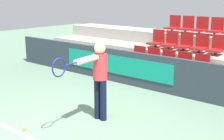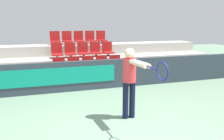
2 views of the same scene
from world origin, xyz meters
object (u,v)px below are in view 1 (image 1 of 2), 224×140
(stadium_chair_3, at_px, (183,65))
(stadium_chair_4, at_px, (200,67))
(stadium_chair_2, at_px, (166,62))
(stadium_chair_0, at_px, (137,58))
(stadium_chair_8, at_px, (200,45))
(stadium_chair_10, at_px, (173,25))
(stadium_chair_13, at_px, (216,28))
(tennis_player, at_px, (98,74))
(stadium_chair_9, at_px, (217,47))
(stadium_chair_6, at_px, (170,42))
(stadium_chair_7, at_px, (185,43))
(stadium_chair_5, at_px, (157,40))
(stadium_chair_1, at_px, (151,60))
(tennis_ball, at_px, (25,128))
(stadium_chair_11, at_px, (187,26))
(stadium_chair_12, at_px, (201,27))

(stadium_chair_3, height_order, stadium_chair_4, same)
(stadium_chair_2, bearing_deg, stadium_chair_0, 180.00)
(stadium_chair_8, height_order, stadium_chair_10, stadium_chair_10)
(stadium_chair_13, height_order, tennis_player, stadium_chair_13)
(stadium_chair_3, bearing_deg, stadium_chair_9, 64.45)
(stadium_chair_6, xyz_separation_m, stadium_chair_8, (0.99, 0.00, 0.00))
(stadium_chair_7, bearing_deg, stadium_chair_4, -46.29)
(stadium_chair_0, distance_m, stadium_chair_5, 1.11)
(stadium_chair_13, bearing_deg, stadium_chair_1, -115.55)
(stadium_chair_13, xyz_separation_m, tennis_player, (-0.18, -5.21, -0.47))
(tennis_ball, bearing_deg, stadium_chair_5, 96.04)
(stadium_chair_7, bearing_deg, stadium_chair_9, 0.00)
(stadium_chair_6, relative_size, stadium_chair_10, 1.00)
(stadium_chair_9, bearing_deg, stadium_chair_11, 145.11)
(stadium_chair_4, bearing_deg, stadium_chair_6, 145.11)
(stadium_chair_12, bearing_deg, stadium_chair_2, -90.00)
(stadium_chair_4, xyz_separation_m, stadium_chair_9, (0.00, 1.03, 0.40))
(stadium_chair_11, distance_m, stadium_chair_12, 0.49)
(stadium_chair_12, height_order, tennis_player, stadium_chair_12)
(stadium_chair_5, xyz_separation_m, stadium_chair_8, (1.48, 0.00, 0.00))
(stadium_chair_11, bearing_deg, stadium_chair_10, 180.00)
(stadium_chair_11, distance_m, tennis_player, 5.29)
(stadium_chair_11, relative_size, stadium_chair_12, 1.00)
(stadium_chair_1, distance_m, stadium_chair_11, 2.22)
(stadium_chair_8, height_order, tennis_ball, stadium_chair_8)
(stadium_chair_1, bearing_deg, stadium_chair_11, 90.00)
(stadium_chair_12, bearing_deg, stadium_chair_13, 0.00)
(stadium_chair_4, height_order, stadium_chair_12, stadium_chair_12)
(stadium_chair_0, bearing_deg, stadium_chair_7, 46.29)
(stadium_chair_9, bearing_deg, stadium_chair_12, 133.71)
(stadium_chair_6, distance_m, tennis_player, 4.25)
(stadium_chair_7, xyz_separation_m, stadium_chair_9, (0.99, 0.00, 0.00))
(stadium_chair_3, distance_m, stadium_chair_7, 1.21)
(stadium_chair_13, bearing_deg, stadium_chair_10, 180.00)
(stadium_chair_11, relative_size, stadium_chair_13, 1.00)
(stadium_chair_1, distance_m, stadium_chair_13, 2.43)
(stadium_chair_11, xyz_separation_m, tennis_ball, (0.08, -6.43, -1.38))
(stadium_chair_5, height_order, stadium_chair_10, stadium_chair_10)
(stadium_chair_4, distance_m, stadium_chair_13, 2.27)
(stadium_chair_11, bearing_deg, stadium_chair_9, -34.89)
(stadium_chair_3, bearing_deg, stadium_chair_6, 133.71)
(stadium_chair_1, bearing_deg, stadium_chair_0, 180.00)
(stadium_chair_0, distance_m, tennis_ball, 4.44)
(stadium_chair_13, height_order, tennis_ball, stadium_chair_13)
(stadium_chair_0, xyz_separation_m, stadium_chair_13, (1.48, 2.07, 0.80))
(stadium_chair_6, bearing_deg, stadium_chair_2, -64.45)
(stadium_chair_0, xyz_separation_m, stadium_chair_8, (1.48, 1.03, 0.40))
(stadium_chair_1, xyz_separation_m, stadium_chair_10, (-0.49, 2.07, 0.80))
(stadium_chair_12, bearing_deg, stadium_chair_7, -90.00)
(stadium_chair_12, xyz_separation_m, stadium_chair_13, (0.49, 0.00, 0.00))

